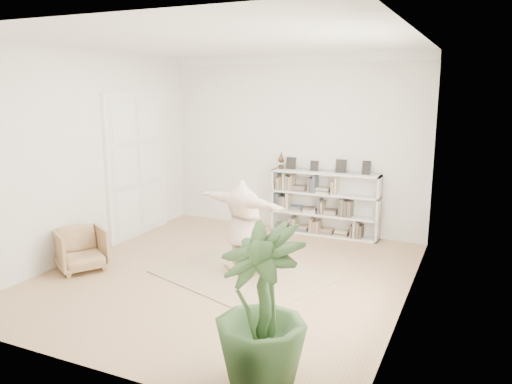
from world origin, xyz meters
TOP-DOWN VIEW (x-y plane):
  - floor at (0.00, 0.00)m, footprint 6.00×6.00m
  - room_shell at (0.00, 2.94)m, footprint 6.00×6.00m
  - doors at (-2.70, 1.30)m, footprint 0.09×1.78m
  - bookshelf at (0.74, 2.82)m, footprint 2.20×0.35m
  - armchair at (-2.30, -0.76)m, footprint 1.03×1.02m
  - rug at (0.24, 0.13)m, footprint 3.01×2.70m
  - rocker_board at (0.24, 0.13)m, footprint 0.54×0.42m
  - person at (0.24, 0.13)m, footprint 1.87×1.04m
  - houseplant at (1.71, -2.49)m, footprint 1.23×1.23m

SIDE VIEW (x-z plane):
  - floor at x=0.00m, z-range 0.00..0.00m
  - rug at x=0.24m, z-range 0.00..0.02m
  - rocker_board at x=0.24m, z-range 0.01..0.12m
  - armchair at x=-2.30m, z-range 0.00..0.69m
  - bookshelf at x=0.74m, z-range -0.18..1.46m
  - houseplant at x=1.71m, z-range 0.00..1.66m
  - person at x=0.24m, z-range 0.12..1.59m
  - doors at x=-2.70m, z-range -0.06..2.86m
  - room_shell at x=0.00m, z-range 0.51..6.51m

